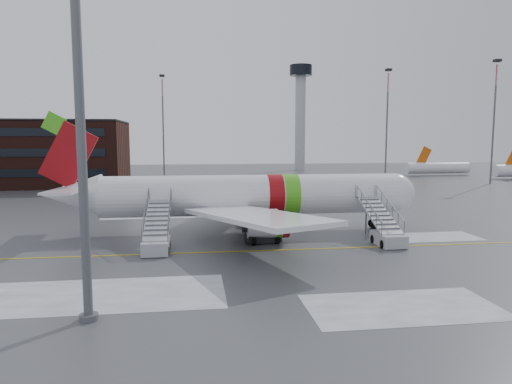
{
  "coord_description": "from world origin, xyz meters",
  "views": [
    {
      "loc": [
        -0.6,
        -35.63,
        8.63
      ],
      "look_at": [
        4.85,
        4.68,
        4.0
      ],
      "focal_mm": 32.0,
      "sensor_mm": 36.0,
      "label": 1
    }
  ],
  "objects": [
    {
      "name": "ground",
      "position": [
        0.0,
        0.0,
        0.0
      ],
      "size": [
        260.0,
        260.0,
        0.0
      ],
      "primitive_type": "plane",
      "color": "#494C4F",
      "rests_on": "ground"
    },
    {
      "name": "airliner",
      "position": [
        3.89,
        6.68,
        3.42
      ],
      "size": [
        35.03,
        32.97,
        11.18
      ],
      "color": "white",
      "rests_on": "ground"
    },
    {
      "name": "airstair_fwd",
      "position": [
        15.14,
        0.15,
        1.06
      ],
      "size": [
        2.05,
        7.7,
        3.48
      ],
      "color": "#ADB0B5",
      "rests_on": "ground"
    },
    {
      "name": "airstair_aft",
      "position": [
        -3.63,
        0.15,
        1.06
      ],
      "size": [
        2.05,
        7.7,
        3.48
      ],
      "color": "#AAACB2",
      "rests_on": "ground"
    },
    {
      "name": "pushback_tug",
      "position": [
        4.86,
        1.76,
        0.72
      ],
      "size": [
        3.05,
        2.45,
        1.64
      ],
      "color": "black",
      "rests_on": "ground"
    },
    {
      "name": "light_mast_near",
      "position": [
        -5.77,
        -13.6,
        13.91
      ],
      "size": [
        1.2,
        1.2,
        27.0
      ],
      "color": "#595B60",
      "rests_on": "ground"
    },
    {
      "name": "control_tower",
      "position": [
        30.0,
        95.0,
        18.75
      ],
      "size": [
        6.4,
        6.4,
        30.0
      ],
      "color": "#B2B5BA",
      "rests_on": "ground"
    },
    {
      "name": "light_mast_far_ne",
      "position": [
        42.0,
        62.0,
        13.84
      ],
      "size": [
        1.2,
        1.2,
        24.25
      ],
      "color": "#595B60",
      "rests_on": "ground"
    },
    {
      "name": "light_mast_far_n",
      "position": [
        -8.0,
        78.0,
        13.84
      ],
      "size": [
        1.2,
        1.2,
        24.25
      ],
      "color": "#595B60",
      "rests_on": "ground"
    },
    {
      "name": "light_mast_far_e",
      "position": [
        58.0,
        48.0,
        13.84
      ],
      "size": [
        1.2,
        1.2,
        24.25
      ],
      "color": "#595B60",
      "rests_on": "ground"
    },
    {
      "name": "distant_aircraft",
      "position": [
        62.5,
        64.0,
        0.0
      ],
      "size": [
        35.0,
        18.0,
        8.0
      ],
      "primitive_type": null,
      "color": "#D8590C",
      "rests_on": "ground"
    }
  ]
}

